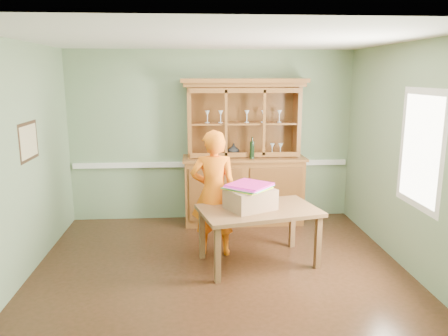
{
  "coord_description": "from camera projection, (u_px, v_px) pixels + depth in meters",
  "views": [
    {
      "loc": [
        -0.31,
        -4.93,
        2.32
      ],
      "look_at": [
        0.08,
        0.4,
        1.17
      ],
      "focal_mm": 35.0,
      "sensor_mm": 36.0,
      "label": 1
    }
  ],
  "objects": [
    {
      "name": "wall_left",
      "position": [
        19.0,
        163.0,
        4.88
      ],
      "size": [
        0.0,
        4.0,
        4.0
      ],
      "primitive_type": "plane",
      "rotation": [
        1.57,
        0.0,
        1.57
      ],
      "color": "gray",
      "rests_on": "floor"
    },
    {
      "name": "dining_table",
      "position": [
        259.0,
        215.0,
        5.36
      ],
      "size": [
        1.58,
        1.15,
        0.71
      ],
      "rotation": [
        0.0,
        0.0,
        0.23
      ],
      "color": "brown",
      "rests_on": "floor"
    },
    {
      "name": "ceiling",
      "position": [
        219.0,
        39.0,
        4.75
      ],
      "size": [
        4.5,
        4.5,
        0.0
      ],
      "primitive_type": "plane",
      "rotation": [
        3.14,
        0.0,
        0.0
      ],
      "color": "white",
      "rests_on": "wall_back"
    },
    {
      "name": "window_panel",
      "position": [
        420.0,
        149.0,
        4.87
      ],
      "size": [
        0.03,
        0.96,
        1.36
      ],
      "color": "white",
      "rests_on": "wall_right"
    },
    {
      "name": "wall_front",
      "position": [
        238.0,
        215.0,
        3.09
      ],
      "size": [
        4.5,
        0.0,
        4.5
      ],
      "primitive_type": "plane",
      "rotation": [
        -1.57,
        0.0,
        0.0
      ],
      "color": "gray",
      "rests_on": "floor"
    },
    {
      "name": "framed_map",
      "position": [
        29.0,
        141.0,
        5.13
      ],
      "size": [
        0.03,
        0.6,
        0.46
      ],
      "color": "#372416",
      "rests_on": "wall_left"
    },
    {
      "name": "kite_stack",
      "position": [
        248.0,
        186.0,
        5.31
      ],
      "size": [
        0.64,
        0.64,
        0.05
      ],
      "rotation": [
        0.0,
        0.0,
        0.83
      ],
      "color": "#E1FC1F",
      "rests_on": "cardboard_box"
    },
    {
      "name": "wall_right",
      "position": [
        408.0,
        158.0,
        5.2
      ],
      "size": [
        0.0,
        4.0,
        4.0
      ],
      "primitive_type": "plane",
      "rotation": [
        1.57,
        0.0,
        -1.57
      ],
      "color": "gray",
      "rests_on": "floor"
    },
    {
      "name": "floor",
      "position": [
        220.0,
        269.0,
        5.32
      ],
      "size": [
        4.5,
        4.5,
        0.0
      ],
      "primitive_type": "plane",
      "color": "#462516",
      "rests_on": "ground"
    },
    {
      "name": "wall_back",
      "position": [
        212.0,
        136.0,
        6.99
      ],
      "size": [
        4.5,
        0.0,
        4.5
      ],
      "primitive_type": "plane",
      "rotation": [
        1.57,
        0.0,
        0.0
      ],
      "color": "gray",
      "rests_on": "floor"
    },
    {
      "name": "china_hutch",
      "position": [
        243.0,
        173.0,
        6.89
      ],
      "size": [
        1.92,
        0.63,
        2.26
      ],
      "color": "brown",
      "rests_on": "floor"
    },
    {
      "name": "person",
      "position": [
        214.0,
        193.0,
        5.62
      ],
      "size": [
        0.63,
        0.44,
        1.64
      ],
      "primitive_type": "imported",
      "rotation": [
        0.0,
        0.0,
        3.06
      ],
      "color": "orange",
      "rests_on": "floor"
    },
    {
      "name": "chair_rail",
      "position": [
        212.0,
        164.0,
        7.06
      ],
      "size": [
        4.41,
        0.05,
        0.08
      ],
      "primitive_type": "cube",
      "color": "white",
      "rests_on": "wall_back"
    },
    {
      "name": "cardboard_box",
      "position": [
        250.0,
        199.0,
        5.31
      ],
      "size": [
        0.67,
        0.63,
        0.25
      ],
      "primitive_type": "cube",
      "rotation": [
        0.0,
        0.0,
        0.47
      ],
      "color": "#9D7151",
      "rests_on": "dining_table"
    }
  ]
}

